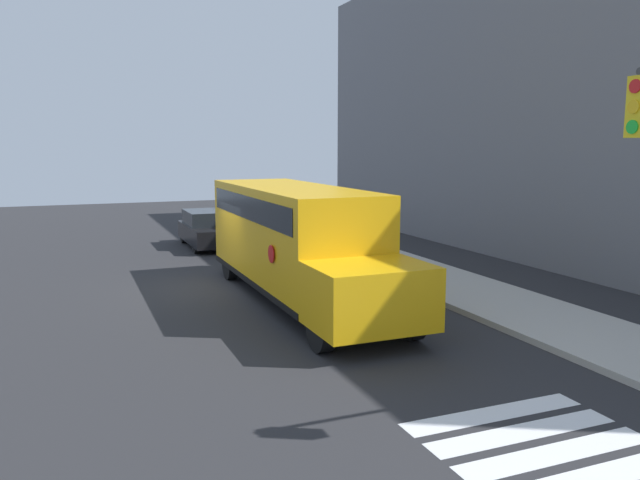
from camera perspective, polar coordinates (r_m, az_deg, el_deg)
ground_plane at (r=19.34m, az=-9.25°, el=-4.21°), size 60.00×60.00×0.00m
sidewalk_strip at (r=21.67m, az=7.75°, el=-2.58°), size 44.00×3.00×0.15m
building_backdrop at (r=25.22m, az=21.26°, el=12.22°), size 32.00×4.00×12.18m
crosswalk_stripes at (r=9.80m, az=20.76°, el=-17.77°), size 3.30×3.20×0.01m
school_bus at (r=17.23m, az=-2.20°, el=0.35°), size 9.95×2.57×3.13m
parked_car at (r=26.81m, az=-10.26°, el=0.98°), size 4.33×1.79×1.52m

